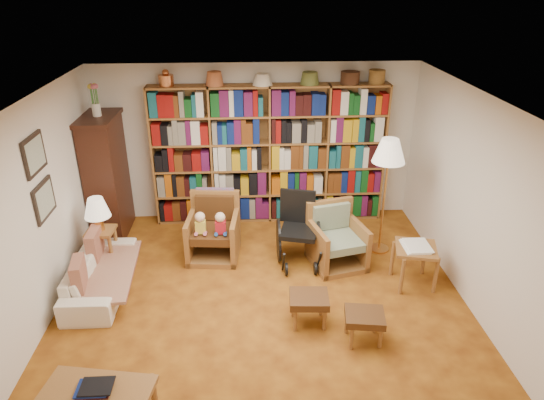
{
  "coord_description": "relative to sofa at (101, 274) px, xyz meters",
  "views": [
    {
      "loc": [
        -0.17,
        -4.84,
        3.7
      ],
      "look_at": [
        0.14,
        0.6,
        1.14
      ],
      "focal_mm": 32.0,
      "sensor_mm": 36.0,
      "label": 1
    }
  ],
  "objects": [
    {
      "name": "curio_cabinet",
      "position": [
        -0.2,
        1.56,
        0.73
      ],
      "size": [
        0.5,
        0.95,
        2.4
      ],
      "color": "#38160F",
      "rests_on": "floor"
    },
    {
      "name": "footstool_a",
      "position": [
        2.56,
        -0.8,
        0.08
      ],
      "size": [
        0.47,
        0.4,
        0.38
      ],
      "color": "#482A13",
      "rests_on": "floor"
    },
    {
      "name": "side_table_lamp",
      "position": [
        -0.1,
        0.57,
        0.17
      ],
      "size": [
        0.38,
        0.38,
        0.57
      ],
      "color": "#965B2E",
      "rests_on": "floor"
    },
    {
      "name": "wall_right",
      "position": [
        4.55,
        -0.44,
        1.02
      ],
      "size": [
        0.0,
        5.0,
        5.0
      ],
      "primitive_type": "plane",
      "rotation": [
        1.57,
        0.0,
        -1.57
      ],
      "color": "silver",
      "rests_on": "floor"
    },
    {
      "name": "sofa_throw",
      "position": [
        0.05,
        0.0,
        0.07
      ],
      "size": [
        0.84,
        1.45,
        0.04
      ],
      "primitive_type": "cube",
      "rotation": [
        0.0,
        0.0,
        0.06
      ],
      "color": "#C0AF8C",
      "rests_on": "sofa"
    },
    {
      "name": "table_lamp",
      "position": [
        -0.1,
        0.57,
        0.65
      ],
      "size": [
        0.34,
        0.34,
        0.47
      ],
      "color": "#CB8C41",
      "rests_on": "side_table_lamp"
    },
    {
      "name": "ceiling",
      "position": [
        2.05,
        -0.44,
        2.27
      ],
      "size": [
        5.0,
        5.0,
        0.0
      ],
      "primitive_type": "plane",
      "rotation": [
        3.14,
        0.0,
        0.0
      ],
      "color": "silver",
      "rests_on": "wall_back"
    },
    {
      "name": "side_table_papers",
      "position": [
        4.01,
        -0.1,
        0.23
      ],
      "size": [
        0.61,
        0.61,
        0.58
      ],
      "color": "#965B2E",
      "rests_on": "floor"
    },
    {
      "name": "armchair_leather",
      "position": [
        1.39,
        0.84,
        0.14
      ],
      "size": [
        0.77,
        0.81,
        0.9
      ],
      "color": "#965B2E",
      "rests_on": "floor"
    },
    {
      "name": "wheelchair",
      "position": [
        2.58,
        0.59,
        0.23
      ],
      "size": [
        0.59,
        0.8,
        1.01
      ],
      "color": "black",
      "rests_on": "floor"
    },
    {
      "name": "coffee_table",
      "position": [
        0.53,
        -2.08,
        0.12
      ],
      "size": [
        1.04,
        0.65,
        0.45
      ],
      "color": "#965B2E",
      "rests_on": "floor"
    },
    {
      "name": "floor_lamp",
      "position": [
        3.8,
        0.78,
        1.24
      ],
      "size": [
        0.45,
        0.45,
        1.7
      ],
      "color": "#CB8C41",
      "rests_on": "floor"
    },
    {
      "name": "bookshelf",
      "position": [
        2.25,
        1.89,
        0.94
      ],
      "size": [
        3.6,
        0.3,
        2.42
      ],
      "color": "#965B2E",
      "rests_on": "floor"
    },
    {
      "name": "cushion_left",
      "position": [
        -0.13,
        0.35,
        0.22
      ],
      "size": [
        0.14,
        0.42,
        0.42
      ],
      "primitive_type": "cube",
      "rotation": [
        0.0,
        0.0,
        0.02
      ],
      "color": "maroon",
      "rests_on": "sofa"
    },
    {
      "name": "sofa",
      "position": [
        0.0,
        0.0,
        0.0
      ],
      "size": [
        1.57,
        0.63,
        0.46
      ],
      "primitive_type": "imported",
      "rotation": [
        0.0,
        0.0,
        1.56
      ],
      "color": "beige",
      "rests_on": "floor"
    },
    {
      "name": "wall_back",
      "position": [
        2.05,
        2.06,
        1.02
      ],
      "size": [
        5.0,
        0.0,
        5.0
      ],
      "primitive_type": "plane",
      "rotation": [
        1.57,
        0.0,
        0.0
      ],
      "color": "silver",
      "rests_on": "floor"
    },
    {
      "name": "armchair_sage",
      "position": [
        3.11,
        0.52,
        0.1
      ],
      "size": [
        0.85,
        0.86,
        0.85
      ],
      "color": "#965B2E",
      "rests_on": "floor"
    },
    {
      "name": "floor",
      "position": [
        2.05,
        -0.44,
        -0.23
      ],
      "size": [
        5.0,
        5.0,
        0.0
      ],
      "primitive_type": "plane",
      "color": "#A9651A",
      "rests_on": "ground"
    },
    {
      "name": "wall_front",
      "position": [
        2.05,
        -2.94,
        1.02
      ],
      "size": [
        5.0,
        0.0,
        5.0
      ],
      "primitive_type": "plane",
      "rotation": [
        -1.57,
        0.0,
        0.0
      ],
      "color": "silver",
      "rests_on": "floor"
    },
    {
      "name": "framed_pictures",
      "position": [
        -0.43,
        -0.14,
        1.4
      ],
      "size": [
        0.03,
        0.52,
        0.97
      ],
      "color": "black",
      "rests_on": "wall_left"
    },
    {
      "name": "cushion_right",
      "position": [
        -0.13,
        -0.35,
        0.22
      ],
      "size": [
        0.18,
        0.41,
        0.4
      ],
      "primitive_type": "cube",
      "rotation": [
        0.0,
        0.0,
        0.15
      ],
      "color": "maroon",
      "rests_on": "sofa"
    },
    {
      "name": "footstool_b",
      "position": [
        3.13,
        -1.13,
        0.07
      ],
      "size": [
        0.47,
        0.42,
        0.36
      ],
      "color": "#482A13",
      "rests_on": "floor"
    },
    {
      "name": "wall_left",
      "position": [
        -0.45,
        -0.44,
        1.02
      ],
      "size": [
        0.0,
        5.0,
        5.0
      ],
      "primitive_type": "plane",
      "rotation": [
        1.57,
        0.0,
        1.57
      ],
      "color": "silver",
      "rests_on": "floor"
    }
  ]
}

